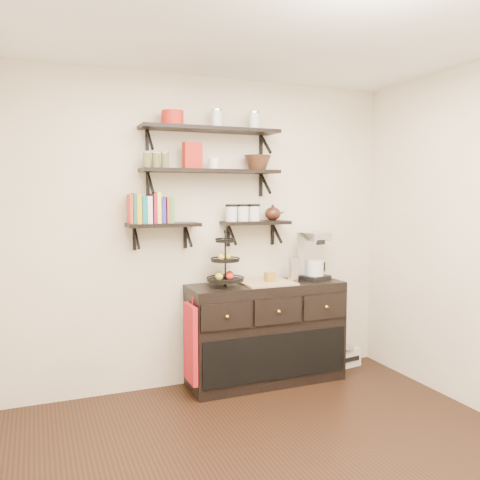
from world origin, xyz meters
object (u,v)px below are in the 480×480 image
sideboard (266,333)px  radio (343,356)px  fruit_stand (225,268)px  coffee_maker (313,257)px

sideboard → radio: sideboard is taller
sideboard → fruit_stand: bearing=179.5°
fruit_stand → radio: (1.26, 0.09, -0.96)m
sideboard → fruit_stand: size_ratio=3.02×
fruit_stand → coffee_maker: (0.87, 0.03, 0.05)m
coffee_maker → sideboard: bearing=166.6°
sideboard → coffee_maker: coffee_maker is taller
fruit_stand → sideboard: bearing=-0.5°
coffee_maker → radio: 1.09m
sideboard → coffee_maker: size_ratio=3.19×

